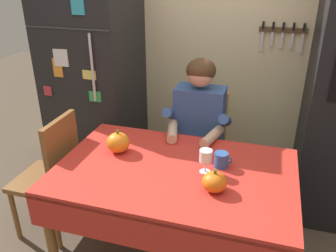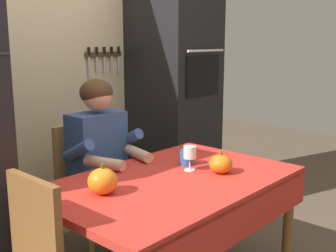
{
  "view_description": "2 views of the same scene",
  "coord_description": "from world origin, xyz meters",
  "views": [
    {
      "loc": [
        0.46,
        -1.57,
        1.84
      ],
      "look_at": [
        -0.09,
        0.28,
        0.93
      ],
      "focal_mm": 36.97,
      "sensor_mm": 36.0,
      "label": 1
    },
    {
      "loc": [
        -1.65,
        -1.36,
        1.48
      ],
      "look_at": [
        0.06,
        0.18,
        1.01
      ],
      "focal_mm": 45.26,
      "sensor_mm": 36.0,
      "label": 2
    }
  ],
  "objects": [
    {
      "name": "pumpkin_medium",
      "position": [
        -0.4,
        0.2,
        0.81
      ],
      "size": [
        0.15,
        0.15,
        0.15
      ],
      "color": "orange",
      "rests_on": "dining_table"
    },
    {
      "name": "wine_glass",
      "position": [
        0.18,
        0.12,
        0.84
      ],
      "size": [
        0.07,
        0.07,
        0.15
      ],
      "color": "white",
      "rests_on": "dining_table"
    },
    {
      "name": "back_wall_assembly",
      "position": [
        0.05,
        1.35,
        1.3
      ],
      "size": [
        3.7,
        0.13,
        2.6
      ],
      "color": "beige",
      "rests_on": "ground"
    },
    {
      "name": "pumpkin_large",
      "position": [
        0.26,
        -0.04,
        0.79
      ],
      "size": [
        0.13,
        0.13,
        0.13
      ],
      "color": "orange",
      "rests_on": "dining_table"
    },
    {
      "name": "dining_table",
      "position": [
        0.0,
        0.08,
        0.66
      ],
      "size": [
        1.4,
        0.9,
        0.74
      ],
      "color": "brown",
      "rests_on": "ground"
    },
    {
      "name": "chair_behind_person",
      "position": [
        0.01,
        0.87,
        0.51
      ],
      "size": [
        0.4,
        0.4,
        0.93
      ],
      "color": "tan",
      "rests_on": "ground"
    },
    {
      "name": "coffee_mug",
      "position": [
        0.26,
        0.2,
        0.79
      ],
      "size": [
        0.11,
        0.08,
        0.09
      ],
      "color": "#2D569E",
      "rests_on": "dining_table"
    },
    {
      "name": "wall_oven",
      "position": [
        1.05,
        1.0,
        1.05
      ],
      "size": [
        0.6,
        0.64,
        2.1
      ],
      "color": "black",
      "rests_on": "ground"
    },
    {
      "name": "seated_person",
      "position": [
        0.01,
        0.68,
        0.74
      ],
      "size": [
        0.47,
        0.55,
        1.25
      ],
      "color": "#38384C",
      "rests_on": "ground"
    }
  ]
}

